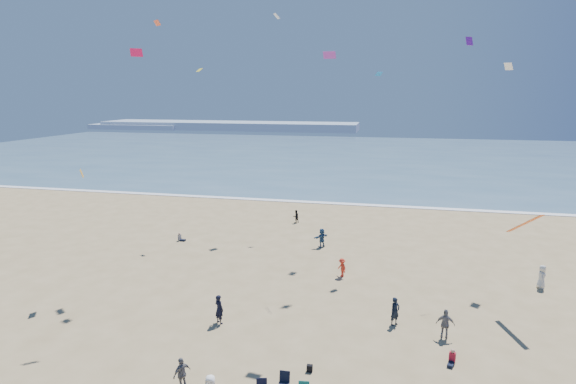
# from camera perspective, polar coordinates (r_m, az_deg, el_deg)

# --- Properties ---
(ocean) EXTENTS (220.00, 100.00, 0.06)m
(ocean) POSITION_cam_1_polar(r_m,az_deg,el_deg) (110.02, 8.83, 4.57)
(ocean) COLOR #476B84
(ocean) RESTS_ON ground
(surf_line) EXTENTS (220.00, 1.20, 0.08)m
(surf_line) POSITION_cam_1_polar(r_m,az_deg,el_deg) (60.97, 5.68, -1.44)
(surf_line) COLOR white
(surf_line) RESTS_ON ground
(headland_far) EXTENTS (110.00, 20.00, 3.20)m
(headland_far) POSITION_cam_1_polar(r_m,az_deg,el_deg) (196.06, -7.57, 8.35)
(headland_far) COLOR #7A8EA8
(headland_far) RESTS_ON ground
(headland_near) EXTENTS (40.00, 14.00, 2.00)m
(headland_near) POSITION_cam_1_polar(r_m,az_deg,el_deg) (208.78, -18.52, 7.90)
(headland_near) COLOR #7A8EA8
(headland_near) RESTS_ON ground
(standing_flyers) EXTENTS (32.32, 46.81, 1.93)m
(standing_flyers) POSITION_cam_1_polar(r_m,az_deg,el_deg) (27.06, 6.20, -17.66)
(standing_flyers) COLOR white
(standing_flyers) RESTS_ON ground
(seated_group) EXTENTS (24.80, 26.62, 0.84)m
(seated_group) POSITION_cam_1_polar(r_m,az_deg,el_deg) (26.47, -2.46, -19.54)
(seated_group) COLOR silver
(seated_group) RESTS_ON ground
(black_backpack) EXTENTS (0.30, 0.22, 0.38)m
(black_backpack) POSITION_cam_1_polar(r_m,az_deg,el_deg) (25.53, 2.76, -21.46)
(black_backpack) COLOR black
(black_backpack) RESTS_ON ground
(kites_aloft) EXTENTS (41.04, 44.23, 30.03)m
(kites_aloft) POSITION_cam_1_polar(r_m,az_deg,el_deg) (28.21, 19.24, 13.85)
(kites_aloft) COLOR green
(kites_aloft) RESTS_ON ground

